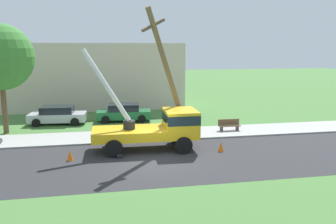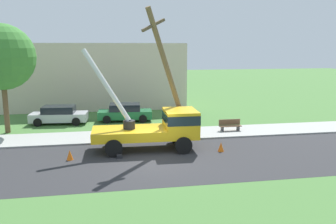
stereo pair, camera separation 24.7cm
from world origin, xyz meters
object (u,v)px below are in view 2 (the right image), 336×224
(parked_sedan_silver, at_px, (59,115))
(park_bench, at_px, (230,126))
(traffic_cone_behind, at_px, (70,155))
(roadside_tree_near, at_px, (1,57))
(parked_sedan_green, at_px, (125,112))
(leaning_utility_pole, at_px, (169,76))
(traffic_cone_curbside, at_px, (181,137))
(traffic_cone_ahead, at_px, (221,147))
(utility_truck, at_px, (159,126))

(parked_sedan_silver, height_order, park_bench, parked_sedan_silver)
(traffic_cone_behind, relative_size, roadside_tree_near, 0.07)
(parked_sedan_green, bearing_deg, leaning_utility_pole, -71.64)
(leaning_utility_pole, bearing_deg, traffic_cone_curbside, 21.57)
(traffic_cone_behind, relative_size, traffic_cone_curbside, 1.00)
(traffic_cone_ahead, xyz_separation_m, park_bench, (2.17, 4.47, 0.18))
(traffic_cone_curbside, height_order, parked_sedan_silver, parked_sedan_silver)
(traffic_cone_behind, distance_m, parked_sedan_silver, 9.69)
(park_bench, bearing_deg, roadside_tree_near, 170.96)
(utility_truck, height_order, traffic_cone_curbside, utility_truck)
(park_bench, bearing_deg, parked_sedan_silver, 158.29)
(roadside_tree_near, bearing_deg, utility_truck, -29.79)
(traffic_cone_behind, height_order, roadside_tree_near, roadside_tree_near)
(leaning_utility_pole, distance_m, park_bench, 6.54)
(traffic_cone_ahead, height_order, traffic_cone_curbside, same)
(utility_truck, height_order, parked_sedan_silver, utility_truck)
(utility_truck, xyz_separation_m, roadside_tree_near, (-10.11, 5.79, 3.95))
(leaning_utility_pole, xyz_separation_m, traffic_cone_curbside, (0.81, 0.32, -4.02))
(traffic_cone_behind, xyz_separation_m, park_bench, (10.78, 4.54, 0.18))
(traffic_cone_behind, relative_size, parked_sedan_green, 0.12)
(parked_sedan_silver, distance_m, roadside_tree_near, 6.19)
(roadside_tree_near, bearing_deg, traffic_cone_curbside, -20.25)
(utility_truck, relative_size, traffic_cone_behind, 12.07)
(park_bench, bearing_deg, traffic_cone_ahead, -115.91)
(leaning_utility_pole, relative_size, roadside_tree_near, 1.10)
(utility_truck, height_order, roadside_tree_near, roadside_tree_near)
(utility_truck, distance_m, park_bench, 6.62)
(leaning_utility_pole, xyz_separation_m, parked_sedan_silver, (-7.68, 7.13, -3.59))
(traffic_cone_ahead, height_order, traffic_cone_behind, same)
(leaning_utility_pole, height_order, park_bench, leaning_utility_pole)
(traffic_cone_behind, bearing_deg, parked_sedan_silver, 100.38)
(traffic_cone_curbside, xyz_separation_m, park_bench, (4.04, 1.82, 0.18))
(leaning_utility_pole, bearing_deg, utility_truck, -125.90)
(leaning_utility_pole, height_order, traffic_cone_behind, leaning_utility_pole)
(utility_truck, bearing_deg, parked_sedan_silver, 129.67)
(traffic_cone_ahead, bearing_deg, traffic_cone_curbside, 125.21)
(traffic_cone_behind, bearing_deg, leaning_utility_pole, 22.01)
(traffic_cone_curbside, height_order, parked_sedan_green, parked_sedan_green)
(parked_sedan_green, xyz_separation_m, park_bench, (7.27, -5.15, -0.25))
(leaning_utility_pole, bearing_deg, parked_sedan_silver, 137.11)
(traffic_cone_behind, distance_m, park_bench, 11.70)
(parked_sedan_silver, relative_size, roadside_tree_near, 0.59)
(utility_truck, relative_size, traffic_cone_ahead, 12.07)
(utility_truck, distance_m, traffic_cone_behind, 5.38)
(traffic_cone_behind, xyz_separation_m, parked_sedan_green, (3.51, 9.69, 0.43))
(leaning_utility_pole, height_order, roadside_tree_near, leaning_utility_pole)
(roadside_tree_near, bearing_deg, traffic_cone_ahead, -27.14)
(traffic_cone_curbside, bearing_deg, leaning_utility_pole, -158.43)
(traffic_cone_ahead, height_order, park_bench, park_bench)
(utility_truck, distance_m, parked_sedan_silver, 10.76)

